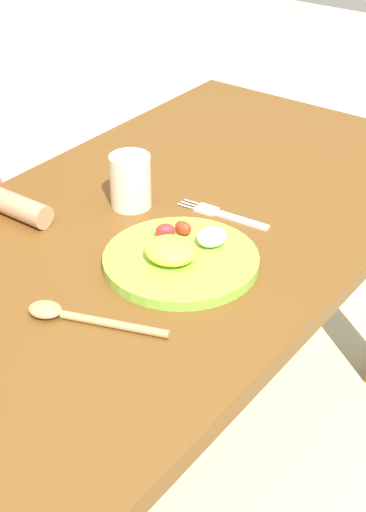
# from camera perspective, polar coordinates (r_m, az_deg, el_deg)

# --- Properties ---
(ground_plane) EXTENTS (8.00, 8.00, 0.00)m
(ground_plane) POSITION_cam_1_polar(r_m,az_deg,el_deg) (1.88, -1.38, -16.06)
(ground_plane) COLOR beige
(dining_table) EXTENTS (1.42, 0.74, 0.69)m
(dining_table) POSITION_cam_1_polar(r_m,az_deg,el_deg) (1.48, -1.67, -0.88)
(dining_table) COLOR brown
(dining_table) RESTS_ON ground_plane
(plate) EXTENTS (0.27, 0.27, 0.06)m
(plate) POSITION_cam_1_polar(r_m,az_deg,el_deg) (1.31, -0.17, -0.07)
(plate) COLOR #88C640
(plate) RESTS_ON dining_table
(fork) EXTENTS (0.03, 0.19, 0.01)m
(fork) POSITION_cam_1_polar(r_m,az_deg,el_deg) (1.46, 3.09, 3.10)
(fork) COLOR silver
(fork) RESTS_ON dining_table
(spoon) EXTENTS (0.10, 0.23, 0.02)m
(spoon) POSITION_cam_1_polar(r_m,az_deg,el_deg) (1.20, -8.28, -4.42)
(spoon) COLOR tan
(spoon) RESTS_ON dining_table
(drinking_cup) EXTENTS (0.08, 0.08, 0.11)m
(drinking_cup) POSITION_cam_1_polar(r_m,az_deg,el_deg) (1.48, -3.95, 5.62)
(drinking_cup) COLOR silver
(drinking_cup) RESTS_ON dining_table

